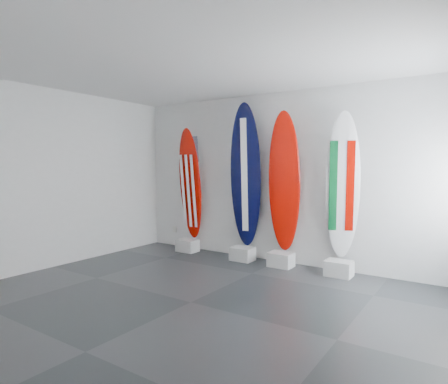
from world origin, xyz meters
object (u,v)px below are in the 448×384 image
Objects in this scene: surfboard_swiss at (284,182)px; surfboard_italy at (343,187)px; surfboard_navy at (246,176)px; surfboard_usa at (190,184)px.

surfboard_swiss is 1.03× the size of surfboard_italy.
surfboard_navy is 1.08× the size of surfboard_swiss.
surfboard_usa is at bearing 160.91° from surfboard_italy.
surfboard_swiss reaches higher than surfboard_italy.
surfboard_navy is 1.12× the size of surfboard_italy.
surfboard_usa is 0.86× the size of surfboard_navy.
surfboard_navy is at bearing 160.91° from surfboard_italy.
surfboard_italy is at bearing -9.32° from surfboard_navy.
surfboard_usa is 0.93× the size of surfboard_swiss.
surfboard_swiss is at bearing 160.91° from surfboard_italy.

